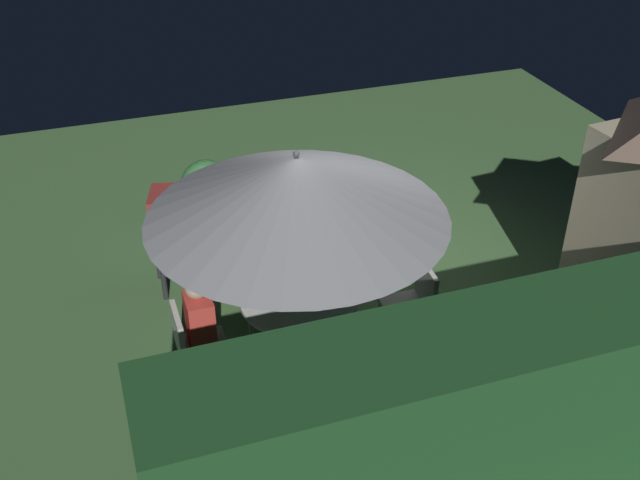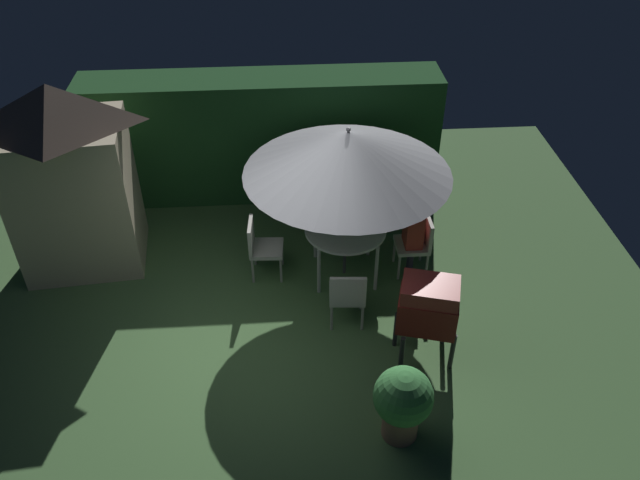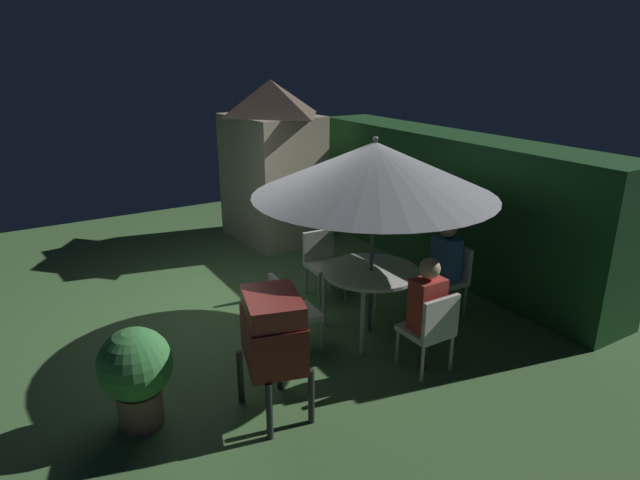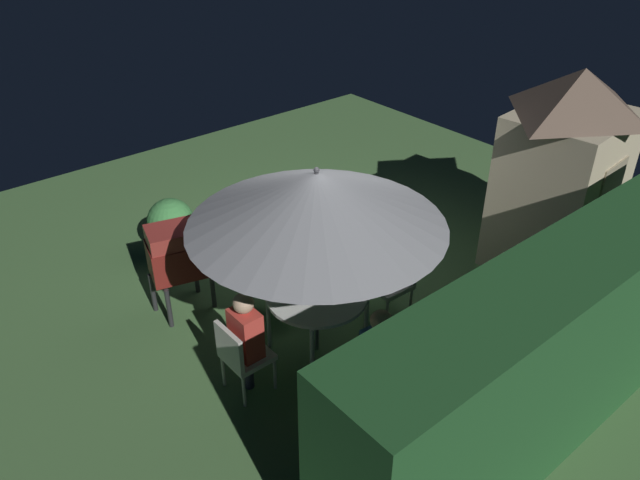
{
  "view_description": "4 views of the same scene",
  "coord_description": "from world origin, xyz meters",
  "px_view_note": "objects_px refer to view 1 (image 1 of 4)",
  "views": [
    {
      "loc": [
        2.82,
        6.75,
        5.2
      ],
      "look_at": [
        0.8,
        0.8,
        1.16
      ],
      "focal_mm": 42.65,
      "sensor_mm": 36.0,
      "label": 1
    },
    {
      "loc": [
        0.28,
        -5.96,
        6.06
      ],
      "look_at": [
        0.72,
        0.29,
        1.29
      ],
      "focal_mm": 35.96,
      "sensor_mm": 36.0,
      "label": 2
    },
    {
      "loc": [
        5.85,
        -2.41,
        3.22
      ],
      "look_at": [
        0.67,
        0.76,
        1.11
      ],
      "focal_mm": 30.53,
      "sensor_mm": 36.0,
      "label": 3
    },
    {
      "loc": [
        4.68,
        5.46,
        4.93
      ],
      "look_at": [
        0.38,
        0.33,
        0.81
      ],
      "focal_mm": 34.66,
      "sensor_mm": 36.0,
      "label": 4
    }
  ],
  "objects_px": {
    "chair_near_shed": "(193,343)",
    "bbq_grill": "(183,221)",
    "chair_far_side": "(329,405)",
    "potted_plant_by_shed": "(207,191)",
    "person_in_blue": "(327,375)",
    "person_in_red": "(200,319)",
    "chair_toward_house": "(277,261)",
    "patio_table": "(299,303)",
    "patio_umbrella": "(297,188)",
    "chair_toward_hedge": "(414,300)"
  },
  "relations": [
    {
      "from": "patio_table",
      "to": "chair_toward_house",
      "type": "bearing_deg",
      "value": -94.19
    },
    {
      "from": "chair_far_side",
      "to": "person_in_blue",
      "type": "height_order",
      "value": "person_in_blue"
    },
    {
      "from": "chair_toward_hedge",
      "to": "chair_toward_house",
      "type": "relative_size",
      "value": 1.0
    },
    {
      "from": "chair_far_side",
      "to": "bbq_grill",
      "type": "bearing_deg",
      "value": -76.21
    },
    {
      "from": "chair_toward_hedge",
      "to": "patio_umbrella",
      "type": "bearing_deg",
      "value": -3.33
    },
    {
      "from": "chair_toward_hedge",
      "to": "person_in_red",
      "type": "bearing_deg",
      "value": -1.74
    },
    {
      "from": "chair_near_shed",
      "to": "potted_plant_by_shed",
      "type": "xyz_separation_m",
      "value": [
        -0.71,
        -2.82,
        0.03
      ]
    },
    {
      "from": "bbq_grill",
      "to": "chair_toward_house",
      "type": "relative_size",
      "value": 1.33
    },
    {
      "from": "patio_umbrella",
      "to": "chair_near_shed",
      "type": "distance_m",
      "value": 1.81
    },
    {
      "from": "person_in_blue",
      "to": "bbq_grill",
      "type": "bearing_deg",
      "value": -75.65
    },
    {
      "from": "patio_umbrella",
      "to": "chair_toward_hedge",
      "type": "xyz_separation_m",
      "value": [
        -1.2,
        0.07,
        -1.47
      ]
    },
    {
      "from": "chair_near_shed",
      "to": "bbq_grill",
      "type": "bearing_deg",
      "value": -97.99
    },
    {
      "from": "person_in_red",
      "to": "potted_plant_by_shed",
      "type": "bearing_deg",
      "value": -102.6
    },
    {
      "from": "patio_table",
      "to": "potted_plant_by_shed",
      "type": "height_order",
      "value": "potted_plant_by_shed"
    },
    {
      "from": "bbq_grill",
      "to": "potted_plant_by_shed",
      "type": "bearing_deg",
      "value": -113.06
    },
    {
      "from": "patio_table",
      "to": "potted_plant_by_shed",
      "type": "bearing_deg",
      "value": -83.25
    },
    {
      "from": "chair_near_shed",
      "to": "chair_far_side",
      "type": "relative_size",
      "value": 1.0
    },
    {
      "from": "bbq_grill",
      "to": "person_in_blue",
      "type": "height_order",
      "value": "person_in_blue"
    },
    {
      "from": "chair_far_side",
      "to": "potted_plant_by_shed",
      "type": "distance_m",
      "value": 3.99
    },
    {
      "from": "person_in_blue",
      "to": "potted_plant_by_shed",
      "type": "bearing_deg",
      "value": -86.56
    },
    {
      "from": "patio_umbrella",
      "to": "person_in_blue",
      "type": "xyz_separation_m",
      "value": [
        0.1,
        1.09,
        -1.21
      ]
    },
    {
      "from": "patio_umbrella",
      "to": "chair_toward_house",
      "type": "height_order",
      "value": "patio_umbrella"
    },
    {
      "from": "chair_far_side",
      "to": "potted_plant_by_shed",
      "type": "xyz_separation_m",
      "value": [
        0.23,
        -3.99,
        0.03
      ]
    },
    {
      "from": "chair_far_side",
      "to": "potted_plant_by_shed",
      "type": "bearing_deg",
      "value": -86.74
    },
    {
      "from": "chair_toward_hedge",
      "to": "person_in_blue",
      "type": "relative_size",
      "value": 0.71
    },
    {
      "from": "bbq_grill",
      "to": "chair_near_shed",
      "type": "xyz_separation_m",
      "value": [
        0.24,
        1.7,
        -0.33
      ]
    },
    {
      "from": "potted_plant_by_shed",
      "to": "patio_table",
      "type": "bearing_deg",
      "value": 96.75
    },
    {
      "from": "patio_umbrella",
      "to": "chair_near_shed",
      "type": "height_order",
      "value": "patio_umbrella"
    },
    {
      "from": "person_in_red",
      "to": "person_in_blue",
      "type": "relative_size",
      "value": 1.0
    },
    {
      "from": "chair_near_shed",
      "to": "patio_umbrella",
      "type": "bearing_deg",
      "value": -179.75
    },
    {
      "from": "patio_table",
      "to": "chair_toward_house",
      "type": "xyz_separation_m",
      "value": [
        -0.08,
        -1.05,
        -0.21
      ]
    },
    {
      "from": "patio_table",
      "to": "chair_near_shed",
      "type": "relative_size",
      "value": 1.27
    },
    {
      "from": "person_in_red",
      "to": "chair_far_side",
      "type": "bearing_deg",
      "value": 126.14
    },
    {
      "from": "chair_far_side",
      "to": "chair_toward_house",
      "type": "height_order",
      "value": "same"
    },
    {
      "from": "patio_umbrella",
      "to": "bbq_grill",
      "type": "xyz_separation_m",
      "value": [
        0.81,
        -1.69,
        -1.15
      ]
    },
    {
      "from": "chair_far_side",
      "to": "person_in_blue",
      "type": "xyz_separation_m",
      "value": [
        -0.01,
        -0.09,
        0.26
      ]
    },
    {
      "from": "chair_far_side",
      "to": "person_in_blue",
      "type": "distance_m",
      "value": 0.28
    },
    {
      "from": "chair_toward_hedge",
      "to": "person_in_blue",
      "type": "distance_m",
      "value": 1.67
    },
    {
      "from": "chair_toward_hedge",
      "to": "person_in_red",
      "type": "xyz_separation_m",
      "value": [
        2.16,
        -0.07,
        0.26
      ]
    },
    {
      "from": "person_in_red",
      "to": "patio_table",
      "type": "bearing_deg",
      "value": -179.75
    },
    {
      "from": "chair_toward_hedge",
      "to": "person_in_blue",
      "type": "height_order",
      "value": "person_in_blue"
    },
    {
      "from": "patio_table",
      "to": "person_in_red",
      "type": "height_order",
      "value": "person_in_red"
    },
    {
      "from": "chair_toward_house",
      "to": "person_in_red",
      "type": "bearing_deg",
      "value": 45.41
    },
    {
      "from": "patio_table",
      "to": "person_in_blue",
      "type": "height_order",
      "value": "person_in_blue"
    },
    {
      "from": "bbq_grill",
      "to": "person_in_red",
      "type": "height_order",
      "value": "person_in_red"
    },
    {
      "from": "potted_plant_by_shed",
      "to": "person_in_red",
      "type": "relative_size",
      "value": 0.76
    },
    {
      "from": "chair_near_shed",
      "to": "person_in_blue",
      "type": "xyz_separation_m",
      "value": [
        -0.95,
        1.09,
        0.26
      ]
    },
    {
      "from": "bbq_grill",
      "to": "chair_near_shed",
      "type": "height_order",
      "value": "bbq_grill"
    },
    {
      "from": "chair_far_side",
      "to": "chair_toward_house",
      "type": "bearing_deg",
      "value": -94.69
    },
    {
      "from": "patio_umbrella",
      "to": "chair_toward_house",
      "type": "distance_m",
      "value": 1.81
    }
  ]
}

